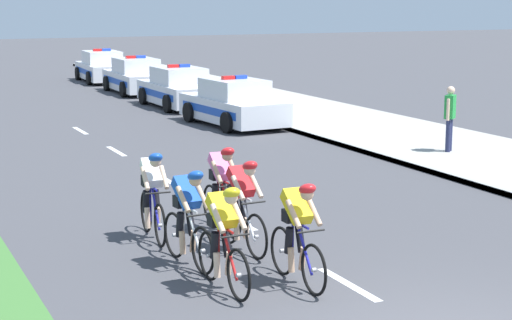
% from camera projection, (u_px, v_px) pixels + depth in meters
% --- Properties ---
extents(sidewalk_slab, '(4.68, 60.00, 0.12)m').
position_uv_depth(sidewalk_slab, '(382.00, 132.00, 26.15)').
color(sidewalk_slab, '#A3A099').
rests_on(sidewalk_slab, ground).
extents(kerb_edge, '(0.16, 60.00, 0.13)m').
position_uv_depth(kerb_edge, '(316.00, 136.00, 25.22)').
color(kerb_edge, '#9E9E99').
rests_on(kerb_edge, ground).
extents(lane_markings_centre, '(0.14, 21.60, 0.01)m').
position_uv_depth(lane_markings_centre, '(197.00, 198.00, 17.79)').
color(lane_markings_centre, white).
rests_on(lane_markings_centre, ground).
extents(cyclist_lead, '(0.42, 1.72, 1.56)m').
position_uv_depth(cyclist_lead, '(224.00, 236.00, 12.03)').
color(cyclist_lead, black).
rests_on(cyclist_lead, ground).
extents(cyclist_second, '(0.42, 1.72, 1.56)m').
position_uv_depth(cyclist_second, '(298.00, 231.00, 12.26)').
color(cyclist_second, black).
rests_on(cyclist_second, ground).
extents(cyclist_third, '(0.44, 1.72, 1.56)m').
position_uv_depth(cyclist_third, '(188.00, 216.00, 13.14)').
color(cyclist_third, black).
rests_on(cyclist_third, ground).
extents(cyclist_fourth, '(0.43, 1.72, 1.56)m').
position_uv_depth(cyclist_fourth, '(242.00, 204.00, 13.90)').
color(cyclist_fourth, black).
rests_on(cyclist_fourth, ground).
extents(cyclist_fifth, '(0.44, 1.72, 1.56)m').
position_uv_depth(cyclist_fifth, '(153.00, 194.00, 14.60)').
color(cyclist_fifth, black).
rests_on(cyclist_fifth, ground).
extents(cyclist_sixth, '(0.42, 1.72, 1.56)m').
position_uv_depth(cyclist_sixth, '(222.00, 187.00, 15.12)').
color(cyclist_sixth, black).
rests_on(cyclist_sixth, ground).
extents(police_car_nearest, '(2.25, 4.52, 1.59)m').
position_uv_depth(police_car_nearest, '(233.00, 104.00, 27.70)').
color(police_car_nearest, silver).
rests_on(police_car_nearest, ground).
extents(police_car_second, '(2.05, 4.42, 1.59)m').
position_uv_depth(police_car_second, '(178.00, 89.00, 32.29)').
color(police_car_second, silver).
rests_on(police_car_second, ground).
extents(police_car_third, '(2.05, 4.43, 1.59)m').
position_uv_depth(police_car_third, '(136.00, 77.00, 37.07)').
color(police_car_third, silver).
rests_on(police_car_third, ground).
extents(police_car_furthest, '(2.15, 4.48, 1.59)m').
position_uv_depth(police_car_furthest, '(102.00, 68.00, 41.96)').
color(police_car_furthest, white).
rests_on(police_car_furthest, ground).
extents(spectator_back, '(0.45, 0.40, 1.68)m').
position_uv_depth(spectator_back, '(450.00, 114.00, 22.29)').
color(spectator_back, '#23284C').
rests_on(spectator_back, sidewalk_slab).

